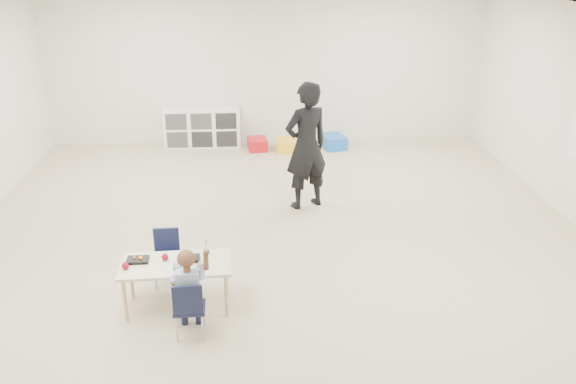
{
  "coord_description": "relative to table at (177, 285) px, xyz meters",
  "views": [
    {
      "loc": [
        -0.33,
        -6.69,
        3.5
      ],
      "look_at": [
        0.1,
        -0.21,
        0.85
      ],
      "focal_mm": 38.0,
      "sensor_mm": 36.0,
      "label": 1
    }
  ],
  "objects": [
    {
      "name": "room",
      "position": [
        1.11,
        1.21,
        1.14
      ],
      "size": [
        9.0,
        9.02,
        2.8
      ],
      "color": "#C5B698",
      "rests_on": "ground"
    },
    {
      "name": "lunch_tray_near",
      "position": [
        0.13,
        0.07,
        0.27
      ],
      "size": [
        0.22,
        0.17,
        0.03
      ],
      "primitive_type": "cube",
      "rotation": [
        0.0,
        0.0,
        0.03
      ],
      "color": "black",
      "rests_on": "table"
    },
    {
      "name": "bin_yellow",
      "position": [
        1.44,
        5.09,
        -0.15
      ],
      "size": [
        0.34,
        0.44,
        0.21
      ],
      "primitive_type": "cube",
      "rotation": [
        0.0,
        0.0,
        -0.0
      ],
      "color": "yellow",
      "rests_on": "ground"
    },
    {
      "name": "chair_near",
      "position": [
        0.17,
        -0.49,
        0.05
      ],
      "size": [
        0.31,
        0.29,
        0.61
      ],
      "primitive_type": null,
      "rotation": [
        0.0,
        0.0,
        0.03
      ],
      "color": "black",
      "rests_on": "ground"
    },
    {
      "name": "bin_red",
      "position": [
        0.92,
        5.19,
        -0.16
      ],
      "size": [
        0.38,
        0.47,
        0.21
      ],
      "primitive_type": "cube",
      "rotation": [
        0.0,
        0.0,
        0.12
      ],
      "color": "red",
      "rests_on": "ground"
    },
    {
      "name": "bin_blue",
      "position": [
        2.32,
        5.19,
        -0.14
      ],
      "size": [
        0.48,
        0.56,
        0.24
      ],
      "primitive_type": "cube",
      "rotation": [
        0.0,
        0.0,
        0.24
      ],
      "color": "blue",
      "rests_on": "ground"
    },
    {
      "name": "adult",
      "position": [
        1.56,
        2.54,
        0.64
      ],
      "size": [
        0.78,
        0.68,
        1.81
      ],
      "primitive_type": "imported",
      "rotation": [
        0.0,
        0.0,
        3.6
      ],
      "color": "black",
      "rests_on": "ground"
    },
    {
      "name": "lunch_tray_far",
      "position": [
        -0.39,
        0.07,
        0.27
      ],
      "size": [
        0.22,
        0.17,
        0.03
      ],
      "primitive_type": "cube",
      "rotation": [
        0.0,
        0.0,
        0.03
      ],
      "color": "black",
      "rests_on": "table"
    },
    {
      "name": "table",
      "position": [
        0.0,
        0.0,
        0.0
      ],
      "size": [
        1.13,
        0.59,
        0.51
      ],
      "rotation": [
        0.0,
        0.0,
        0.03
      ],
      "color": "beige",
      "rests_on": "ground"
    },
    {
      "name": "milk_carton",
      "position": [
        0.03,
        -0.13,
        0.3
      ],
      "size": [
        0.07,
        0.07,
        0.1
      ],
      "primitive_type": "cube",
      "rotation": [
        0.0,
        0.0,
        0.03
      ],
      "color": "white",
      "rests_on": "table"
    },
    {
      "name": "apple_near",
      "position": [
        -0.11,
        0.07,
        0.29
      ],
      "size": [
        0.07,
        0.07,
        0.07
      ],
      "primitive_type": "sphere",
      "color": "maroon",
      "rests_on": "table"
    },
    {
      "name": "bread_roll",
      "position": [
        0.27,
        -0.09,
        0.28
      ],
      "size": [
        0.09,
        0.09,
        0.07
      ],
      "primitive_type": "ellipsoid",
      "color": "#AF8347",
      "rests_on": "table"
    },
    {
      "name": "cubby_shelf",
      "position": [
        -0.09,
        5.49,
        0.09
      ],
      "size": [
        1.4,
        0.4,
        0.7
      ],
      "primitive_type": "cube",
      "color": "white",
      "rests_on": "ground"
    },
    {
      "name": "child",
      "position": [
        0.17,
        -0.49,
        0.22
      ],
      "size": [
        0.42,
        0.42,
        0.97
      ],
      "primitive_type": null,
      "rotation": [
        0.0,
        0.0,
        0.03
      ],
      "color": "#BCD5FF",
      "rests_on": "chair_near"
    },
    {
      "name": "apple_far",
      "position": [
        -0.49,
        -0.08,
        0.29
      ],
      "size": [
        0.07,
        0.07,
        0.07
      ],
      "primitive_type": "sphere",
      "color": "maroon",
      "rests_on": "table"
    },
    {
      "name": "chair_far",
      "position": [
        -0.17,
        0.49,
        0.05
      ],
      "size": [
        0.31,
        0.29,
        0.61
      ],
      "primitive_type": null,
      "rotation": [
        0.0,
        0.0,
        0.03
      ],
      "color": "black",
      "rests_on": "ground"
    }
  ]
}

